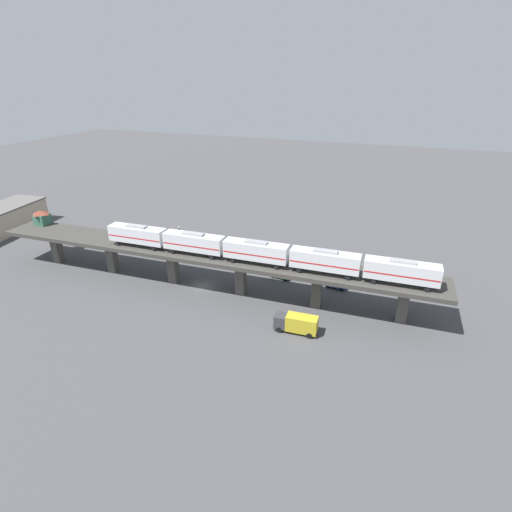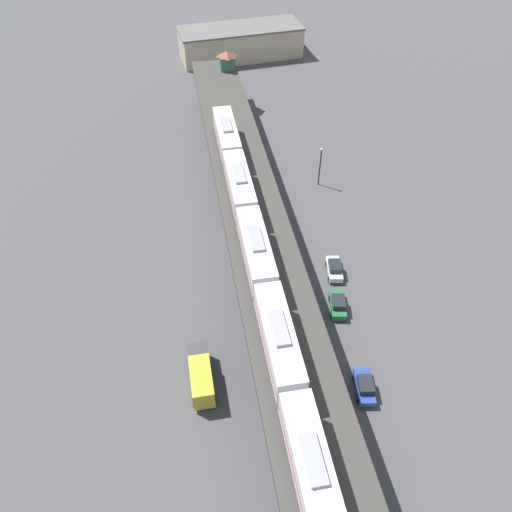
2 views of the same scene
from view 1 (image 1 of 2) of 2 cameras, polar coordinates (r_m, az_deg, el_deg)
The scene contains 9 objects.
ground_plane at distance 82.63m, azimuth -7.68°, elevation -4.30°, with size 400.00×400.00×0.00m, color #424244.
elevated_viaduct at distance 79.60m, azimuth -7.83°, elevation -0.14°, with size 12.24×92.27×7.71m.
subway_train at distance 72.62m, azimuth -0.00°, elevation 0.75°, with size 5.44×62.46×4.45m.
signal_hut at distance 104.95m, azimuth -28.27°, elevation 4.93°, with size 3.35×3.35×3.40m.
street_car_white at distance 87.64m, azimuth -0.10°, elevation -1.60°, with size 2.34×4.58×1.89m.
street_car_blue at distance 82.50m, azimuth 11.40°, elevation -3.90°, with size 2.33×4.57×1.89m.
street_car_green at distance 84.86m, azimuth 3.55°, elevation -2.58°, with size 2.45×4.62×1.89m.
delivery_truck at distance 67.71m, azimuth 5.83°, elevation -9.52°, with size 2.70×7.31×3.20m.
street_lamp at distance 96.84m, azimuth -10.83°, elevation 2.61°, with size 0.44×0.44×6.94m.
Camera 1 is at (-62.77, -36.42, 39.50)m, focal length 28.00 mm.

